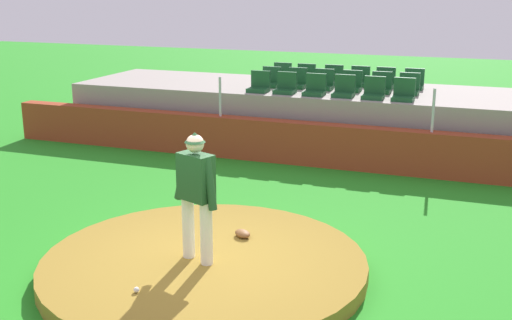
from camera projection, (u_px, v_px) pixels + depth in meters
ground_plane at (204, 272)px, 9.19m from camera, size 60.00×60.00×0.00m
pitchers_mound at (204, 265)px, 9.16m from camera, size 4.62×4.62×0.22m
pitcher at (196, 188)px, 8.77m from camera, size 0.80×0.43×1.84m
baseball at (136, 290)px, 8.09m from camera, size 0.07×0.07×0.07m
fielding_glove at (243, 234)px, 9.87m from camera, size 0.36×0.34×0.11m
brick_barrier at (317, 144)px, 14.50m from camera, size 15.96×0.40×0.97m
fence_post_left at (220, 97)px, 15.05m from camera, size 0.06×0.06×0.93m
fence_post_right at (433, 110)px, 13.41m from camera, size 0.06×0.06×0.93m
bleacher_platform at (338, 117)px, 16.31m from camera, size 13.62×3.29×1.44m
stadium_chair_0 at (259, 85)px, 15.64m from camera, size 0.48×0.44×0.50m
stadium_chair_1 at (286, 87)px, 15.43m from camera, size 0.48×0.44×0.50m
stadium_chair_2 at (315, 89)px, 15.16m from camera, size 0.48×0.44×0.50m
stadium_chair_3 at (344, 90)px, 14.97m from camera, size 0.48×0.44×0.50m
stadium_chair_4 at (374, 92)px, 14.70m from camera, size 0.48×0.44×0.50m
stadium_chair_5 at (404, 93)px, 14.47m from camera, size 0.48×0.44×0.50m
stadium_chair_6 at (271, 81)px, 16.42m from camera, size 0.48×0.44×0.50m
stadium_chair_7 at (297, 82)px, 16.22m from camera, size 0.48×0.44×0.50m
stadium_chair_8 at (323, 83)px, 15.99m from camera, size 0.48×0.44×0.50m
stadium_chair_9 at (351, 85)px, 15.73m from camera, size 0.48×0.44×0.50m
stadium_chair_10 at (381, 86)px, 15.49m from camera, size 0.48×0.44×0.50m
stadium_chair_11 at (409, 88)px, 15.30m from camera, size 0.48×0.44×0.50m
stadium_chair_12 at (282, 76)px, 17.25m from camera, size 0.48×0.44×0.50m
stadium_chair_13 at (305, 77)px, 17.01m from camera, size 0.48×0.44×0.50m
stadium_chair_14 at (333, 78)px, 16.78m from camera, size 0.48×0.44×0.50m
stadium_chair_15 at (360, 80)px, 16.54m from camera, size 0.48×0.44×0.50m
stadium_chair_16 at (385, 81)px, 16.31m from camera, size 0.48×0.44×0.50m
stadium_chair_17 at (414, 83)px, 16.08m from camera, size 0.48×0.44×0.50m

